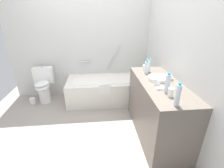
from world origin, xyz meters
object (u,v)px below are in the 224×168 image
water_bottle_0 (147,67)px  soap_dish (160,88)px  bathtub (108,89)px  drinking_glass_2 (157,82)px  water_bottle_2 (149,65)px  drinking_glass_0 (167,85)px  drinking_glass_3 (144,67)px  sink_basin (158,78)px  drinking_glass_1 (171,92)px  sink_faucet (169,77)px  toilet (44,84)px  water_bottle_3 (178,95)px  toilet_paper_roll (33,101)px  water_bottle_1 (168,83)px

water_bottle_0 → soap_dish: (-0.01, -0.59, -0.09)m
bathtub → drinking_glass_2: size_ratio=17.99×
water_bottle_0 → water_bottle_2: bearing=53.6°
drinking_glass_0 → drinking_glass_3: (-0.07, 0.78, -0.01)m
bathtub → soap_dish: 1.60m
drinking_glass_0 → drinking_glass_2: size_ratio=1.00×
sink_basin → drinking_glass_1: (-0.04, -0.51, 0.03)m
water_bottle_2 → drinking_glass_3: size_ratio=3.13×
water_bottle_2 → drinking_glass_2: bearing=-95.6°
bathtub → drinking_glass_2: 1.52m
bathtub → drinking_glass_1: bearing=-68.5°
sink_faucet → water_bottle_2: size_ratio=0.64×
toilet → water_bottle_2: 2.21m
drinking_glass_2 → sink_basin: bearing=66.8°
sink_faucet → soap_dish: 0.41m
sink_faucet → drinking_glass_1: drinking_glass_1 is taller
water_bottle_3 → toilet_paper_roll: size_ratio=1.97×
toilet → toilet_paper_roll: 0.42m
toilet → drinking_glass_2: 2.41m
water_bottle_3 → sink_faucet: bearing=71.1°
toilet → water_bottle_2: bearing=66.1°
water_bottle_0 → toilet_paper_roll: (-2.16, 0.75, -0.92)m
drinking_glass_3 → drinking_glass_1: bearing=-88.8°
sink_basin → water_bottle_0: (-0.09, 0.28, 0.08)m
sink_basin → drinking_glass_1: 0.51m
drinking_glass_1 → soap_dish: bearing=104.5°
bathtub → drinking_glass_0: bathtub is taller
drinking_glass_0 → soap_dish: size_ratio=1.04×
drinking_glass_0 → drinking_glass_1: bearing=-102.8°
toilet → soap_dish: soap_dish is taller
water_bottle_3 → drinking_glass_1: (0.02, 0.19, -0.07)m
toilet_paper_roll → drinking_glass_2: bearing=-29.6°
sink_faucet → drinking_glass_0: (-0.17, -0.31, 0.01)m
sink_basin → drinking_glass_2: (-0.09, -0.20, 0.03)m
toilet → water_bottle_3: 2.74m
sink_basin → soap_dish: bearing=-106.8°
water_bottle_0 → toilet_paper_roll: size_ratio=1.63×
water_bottle_1 → water_bottle_3: (-0.02, -0.30, 0.00)m
sink_basin → drinking_glass_1: bearing=-95.0°
sink_faucet → water_bottle_1: size_ratio=0.62×
sink_basin → toilet: bearing=150.3°
sink_basin → sink_faucet: (0.17, 0.00, 0.02)m
water_bottle_2 → soap_dish: bearing=-95.4°
sink_basin → drinking_glass_2: bearing=-113.2°
sink_faucet → toilet: bearing=152.3°
water_bottle_2 → drinking_glass_0: size_ratio=2.51×
water_bottle_2 → sink_basin: bearing=-84.9°
drinking_glass_3 → soap_dish: bearing=-92.1°
soap_dish → sink_faucet: bearing=49.7°
water_bottle_0 → drinking_glass_2: water_bottle_0 is taller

